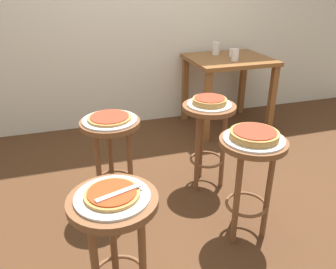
{
  "coord_description": "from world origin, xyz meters",
  "views": [
    {
      "loc": [
        -0.81,
        -1.99,
        1.53
      ],
      "look_at": [
        -0.22,
        -0.1,
        0.61
      ],
      "focal_mm": 36.51,
      "sensor_mm": 36.0,
      "label": 1
    }
  ],
  "objects_px": {
    "pizza_foreground": "(112,194)",
    "cup_near_edge": "(235,55)",
    "pizza_leftside": "(110,118)",
    "dining_table": "(228,70)",
    "serving_plate_rear": "(209,104)",
    "condiment_shaker": "(231,53)",
    "serving_plate_middle": "(254,139)",
    "stool_leftside": "(112,145)",
    "pizza_middle": "(254,134)",
    "stool_middle": "(251,166)",
    "cup_far_edge": "(216,48)",
    "stool_foreground": "(115,230)",
    "pizza_rear": "(210,101)",
    "pizza_server_knife": "(120,192)",
    "serving_plate_leftside": "(110,120)",
    "stool_rear": "(208,127)",
    "serving_plate_foreground": "(112,197)"
  },
  "relations": [
    {
      "from": "pizza_foreground",
      "to": "condiment_shaker",
      "type": "bearing_deg",
      "value": 52.01
    },
    {
      "from": "stool_rear",
      "to": "serving_plate_middle",
      "type": "bearing_deg",
      "value": -89.18
    },
    {
      "from": "pizza_rear",
      "to": "condiment_shaker",
      "type": "relative_size",
      "value": 3.01
    },
    {
      "from": "pizza_leftside",
      "to": "pizza_server_knife",
      "type": "bearing_deg",
      "value": -95.75
    },
    {
      "from": "pizza_middle",
      "to": "stool_rear",
      "type": "height_order",
      "value": "pizza_middle"
    },
    {
      "from": "serving_plate_leftside",
      "to": "dining_table",
      "type": "xyz_separation_m",
      "value": [
        1.41,
        1.12,
        -0.05
      ]
    },
    {
      "from": "cup_far_edge",
      "to": "condiment_shaker",
      "type": "bearing_deg",
      "value": -53.77
    },
    {
      "from": "serving_plate_rear",
      "to": "pizza_middle",
      "type": "bearing_deg",
      "value": -89.18
    },
    {
      "from": "dining_table",
      "to": "stool_foreground",
      "type": "bearing_deg",
      "value": -127.85
    },
    {
      "from": "pizza_foreground",
      "to": "cup_far_edge",
      "type": "height_order",
      "value": "cup_far_edge"
    },
    {
      "from": "serving_plate_rear",
      "to": "cup_far_edge",
      "type": "relative_size",
      "value": 2.51
    },
    {
      "from": "serving_plate_rear",
      "to": "serving_plate_foreground",
      "type": "bearing_deg",
      "value": -132.58
    },
    {
      "from": "stool_leftside",
      "to": "dining_table",
      "type": "xyz_separation_m",
      "value": [
        1.41,
        1.12,
        0.12
      ]
    },
    {
      "from": "cup_far_edge",
      "to": "pizza_server_knife",
      "type": "bearing_deg",
      "value": -123.4
    },
    {
      "from": "serving_plate_rear",
      "to": "condiment_shaker",
      "type": "height_order",
      "value": "condiment_shaker"
    },
    {
      "from": "serving_plate_middle",
      "to": "pizza_leftside",
      "type": "relative_size",
      "value": 1.25
    },
    {
      "from": "stool_foreground",
      "to": "pizza_middle",
      "type": "distance_m",
      "value": 0.94
    },
    {
      "from": "serving_plate_middle",
      "to": "pizza_rear",
      "type": "relative_size",
      "value": 1.42
    },
    {
      "from": "stool_foreground",
      "to": "pizza_rear",
      "type": "xyz_separation_m",
      "value": [
        0.86,
        0.93,
        0.21
      ]
    },
    {
      "from": "serving_plate_rear",
      "to": "stool_foreground",
      "type": "bearing_deg",
      "value": -132.58
    },
    {
      "from": "serving_plate_middle",
      "to": "stool_leftside",
      "type": "xyz_separation_m",
      "value": [
        -0.75,
        0.53,
        -0.18
      ]
    },
    {
      "from": "serving_plate_middle",
      "to": "pizza_leftside",
      "type": "height_order",
      "value": "pizza_leftside"
    },
    {
      "from": "pizza_rear",
      "to": "dining_table",
      "type": "xyz_separation_m",
      "value": [
        0.67,
        1.04,
        -0.08
      ]
    },
    {
      "from": "stool_middle",
      "to": "stool_leftside",
      "type": "bearing_deg",
      "value": 144.56
    },
    {
      "from": "stool_rear",
      "to": "pizza_rear",
      "type": "relative_size",
      "value": 2.72
    },
    {
      "from": "serving_plate_middle",
      "to": "condiment_shaker",
      "type": "bearing_deg",
      "value": 67.37
    },
    {
      "from": "stool_middle",
      "to": "stool_rear",
      "type": "height_order",
      "value": "same"
    },
    {
      "from": "serving_plate_leftside",
      "to": "condiment_shaker",
      "type": "xyz_separation_m",
      "value": [
        1.45,
        1.15,
        0.12
      ]
    },
    {
      "from": "pizza_rear",
      "to": "pizza_server_knife",
      "type": "distance_m",
      "value": 1.26
    },
    {
      "from": "pizza_rear",
      "to": "cup_near_edge",
      "type": "relative_size",
      "value": 2.12
    },
    {
      "from": "serving_plate_leftside",
      "to": "pizza_server_knife",
      "type": "distance_m",
      "value": 0.88
    },
    {
      "from": "pizza_middle",
      "to": "serving_plate_middle",
      "type": "bearing_deg",
      "value": 0.0
    },
    {
      "from": "cup_near_edge",
      "to": "serving_plate_foreground",
      "type": "bearing_deg",
      "value": -129.76
    },
    {
      "from": "stool_middle",
      "to": "dining_table",
      "type": "xyz_separation_m",
      "value": [
        0.67,
        1.65,
        0.12
      ]
    },
    {
      "from": "stool_foreground",
      "to": "serving_plate_foreground",
      "type": "distance_m",
      "value": 0.18
    },
    {
      "from": "serving_plate_middle",
      "to": "stool_rear",
      "type": "relative_size",
      "value": 0.52
    },
    {
      "from": "pizza_middle",
      "to": "stool_leftside",
      "type": "height_order",
      "value": "pizza_middle"
    },
    {
      "from": "pizza_leftside",
      "to": "dining_table",
      "type": "distance_m",
      "value": 1.8
    },
    {
      "from": "serving_plate_middle",
      "to": "stool_leftside",
      "type": "bearing_deg",
      "value": 144.56
    },
    {
      "from": "pizza_middle",
      "to": "serving_plate_foreground",
      "type": "bearing_deg",
      "value": -159.63
    },
    {
      "from": "serving_plate_leftside",
      "to": "cup_near_edge",
      "type": "distance_m",
      "value": 1.71
    },
    {
      "from": "stool_rear",
      "to": "dining_table",
      "type": "relative_size",
      "value": 0.82
    },
    {
      "from": "serving_plate_foreground",
      "to": "condiment_shaker",
      "type": "height_order",
      "value": "condiment_shaker"
    },
    {
      "from": "pizza_foreground",
      "to": "dining_table",
      "type": "height_order",
      "value": "dining_table"
    },
    {
      "from": "stool_middle",
      "to": "cup_far_edge",
      "type": "distance_m",
      "value": 1.95
    },
    {
      "from": "pizza_foreground",
      "to": "pizza_rear",
      "type": "relative_size",
      "value": 0.96
    },
    {
      "from": "pizza_foreground",
      "to": "cup_near_edge",
      "type": "xyz_separation_m",
      "value": [
        1.52,
        1.82,
        0.12
      ]
    },
    {
      "from": "stool_foreground",
      "to": "serving_plate_middle",
      "type": "relative_size",
      "value": 1.91
    },
    {
      "from": "pizza_middle",
      "to": "serving_plate_leftside",
      "type": "bearing_deg",
      "value": 144.56
    },
    {
      "from": "stool_leftside",
      "to": "cup_far_edge",
      "type": "distance_m",
      "value": 1.9
    }
  ]
}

